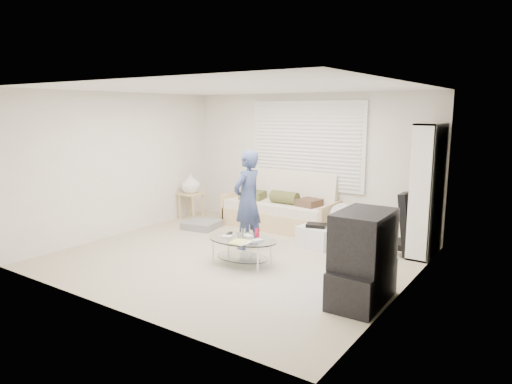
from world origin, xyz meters
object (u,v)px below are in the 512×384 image
Objects in this scene: bookshelf at (427,190)px; tv_unit at (363,259)px; coffee_table at (242,244)px; futon_sofa at (281,210)px.

bookshelf is 1.87× the size of tv_unit.
bookshelf reaches higher than coffee_table.
futon_sofa is at bearing 106.95° from coffee_table.
tv_unit is 1.92m from coffee_table.
bookshelf is (2.66, -0.16, 0.66)m from futon_sofa.
tv_unit is at bearing -7.90° from coffee_table.
futon_sofa is 1.07× the size of bookshelf.
futon_sofa reaches higher than coffee_table.
futon_sofa is 2.74m from bookshelf.
futon_sofa is 1.94× the size of coffee_table.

